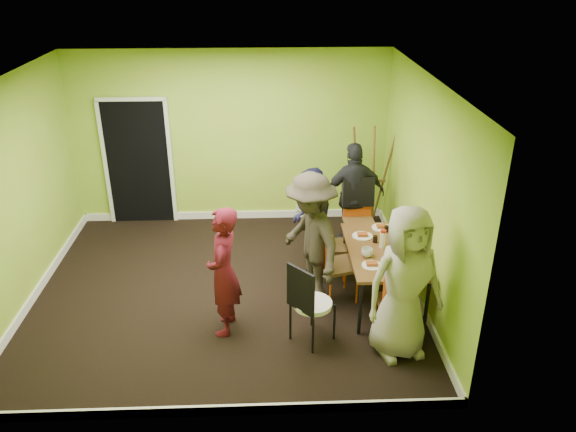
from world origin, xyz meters
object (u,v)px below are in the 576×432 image
thermos (383,240)px  person_standing (224,272)px  chair_back_end (358,200)px  person_back_end (354,195)px  chair_left_near (333,259)px  easel (371,179)px  person_left_far (310,221)px  person_left_near (311,240)px  dining_table (384,253)px  chair_bentwood (308,300)px  blue_bottle (409,252)px  chair_front_end (396,299)px  orange_bottle (383,240)px  person_front_end (405,283)px  chair_left_far (325,240)px

thermos → person_standing: person_standing is taller
chair_back_end → person_back_end: bearing=-72.4°
chair_left_near → person_back_end: size_ratio=0.65×
easel → person_left_far: easel is taller
person_standing → person_left_near: bearing=125.0°
dining_table → chair_bentwood: 1.30m
chair_bentwood → blue_bottle: (1.24, 0.55, 0.29)m
chair_front_end → orange_bottle: size_ratio=11.82×
chair_back_end → person_front_end: bearing=90.8°
person_standing → person_left_near: 1.20m
chair_bentwood → easel: size_ratio=0.58×
chair_back_end → thermos: bearing=91.9°
chair_back_end → person_standing: person_standing is taller
orange_bottle → person_left_far: size_ratio=0.05×
person_front_end → thermos: bearing=76.9°
chair_left_near → person_left_near: (-0.28, 0.01, 0.28)m
easel → blue_bottle: easel is taller
orange_bottle → person_back_end: (-0.16, 1.40, 0.02)m
thermos → person_back_end: size_ratio=0.13×
blue_bottle → person_back_end: 1.87m
blue_bottle → person_left_near: person_left_near is taller
chair_back_end → thermos: (0.09, -1.37, 0.05)m
blue_bottle → person_front_end: bearing=-106.8°
chair_back_end → chair_bentwood: (-0.90, -2.24, -0.23)m
orange_bottle → person_left_far: person_left_far is taller
dining_table → person_back_end: size_ratio=0.93×
chair_front_end → person_left_near: (-0.92, 0.82, 0.35)m
chair_left_far → thermos: chair_left_far is taller
chair_front_end → easel: size_ratio=0.53×
orange_bottle → thermos: bearing=-103.6°
dining_table → chair_front_end: 0.78m
chair_front_end → person_back_end: (-0.15, 2.33, 0.29)m
blue_bottle → person_left_far: bearing=134.5°
chair_front_end → person_front_end: 0.44m
chair_bentwood → blue_bottle: size_ratio=5.01×
chair_left_far → easel: size_ratio=0.56×
person_left_near → blue_bottle: bearing=50.5°
chair_bentwood → orange_bottle: size_ratio=12.98×
easel → person_standing: bearing=-129.6°
easel → person_front_end: bearing=-93.5°
dining_table → person_standing: 2.03m
chair_left_near → chair_bentwood: bearing=-39.5°
chair_left_near → easel: easel is taller
thermos → person_left_far: person_left_far is taller
person_standing → person_back_end: 2.76m
orange_bottle → person_standing: person_standing is taller
easel → blue_bottle: 2.34m
orange_bottle → blue_bottle: bearing=-62.1°
thermos → person_back_end: 1.51m
person_standing → person_back_end: person_back_end is taller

